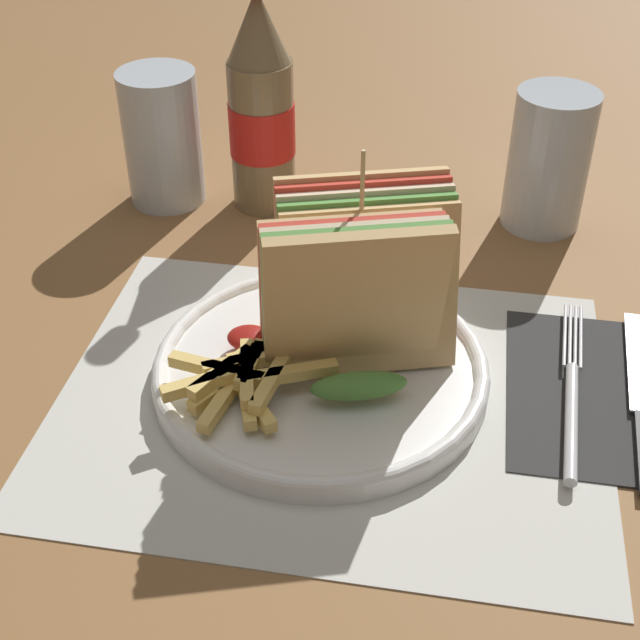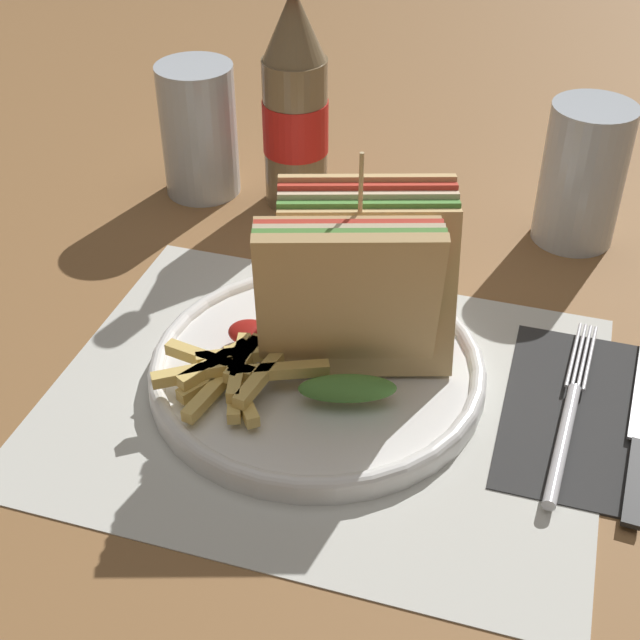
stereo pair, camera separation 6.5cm
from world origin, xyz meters
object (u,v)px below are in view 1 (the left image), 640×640
Objects in this scene: fork at (572,402)px; plate_main at (315,368)px; glass_near at (547,168)px; club_sandwich at (359,286)px; glass_far at (162,138)px; coke_bottle_near at (261,108)px.

plate_main is at bearing -177.37° from fork.
club_sandwich is at bearing -119.70° from glass_near.
club_sandwich is 1.28× the size of glass_far.
glass_far is (-0.19, 0.24, 0.05)m from plate_main.
glass_near is (0.17, 0.26, 0.05)m from plate_main.
glass_far is at bearing -175.40° from coke_bottle_near.
club_sandwich is at bearing -46.53° from glass_far.
club_sandwich reaches higher than plate_main.
coke_bottle_near reaches higher than club_sandwich.
glass_far is (-0.22, 0.23, -0.01)m from club_sandwich.
coke_bottle_near is 1.78× the size of glass_far.
fork is 0.86× the size of coke_bottle_near.
glass_near reaches higher than fork.
glass_near and glass_far have the same top height.
plate_main is 1.26× the size of fork.
glass_near reaches higher than plate_main.
plate_main is at bearing -154.10° from club_sandwich.
club_sandwich is at bearing 177.37° from fork.
fork is at bearing -33.47° from glass_far.
plate_main is 0.18m from fork.
coke_bottle_near is at bearing 4.60° from glass_far.
glass_far is at bearing 150.14° from fork.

